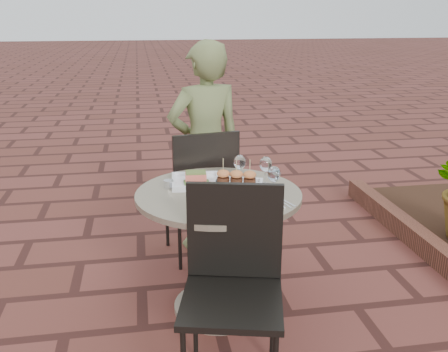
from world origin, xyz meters
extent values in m
plane|color=#5C2A24|center=(0.00, 0.00, 0.00)|extent=(60.00, 60.00, 0.00)
cylinder|color=gray|center=(0.03, 0.12, 0.02)|extent=(0.52, 0.52, 0.04)
cylinder|color=gray|center=(0.03, 0.12, 0.35)|extent=(0.08, 0.08, 0.70)
cylinder|color=gray|center=(0.03, 0.12, 0.71)|extent=(0.90, 0.90, 0.03)
cube|color=black|center=(0.00, 0.85, 0.45)|extent=(0.51, 0.51, 0.03)
cube|color=black|center=(0.03, 0.65, 0.70)|extent=(0.44, 0.10, 0.46)
cylinder|color=black|center=(0.16, 1.07, 0.22)|extent=(0.02, 0.02, 0.44)
cylinder|color=black|center=(-0.22, 1.01, 0.22)|extent=(0.02, 0.02, 0.44)
cylinder|color=black|center=(0.22, 0.69, 0.22)|extent=(0.02, 0.02, 0.44)
cylinder|color=black|center=(-0.15, 0.63, 0.22)|extent=(0.02, 0.02, 0.44)
cube|color=black|center=(-0.01, -0.52, 0.45)|extent=(0.53, 0.53, 0.03)
cube|color=black|center=(0.03, -0.32, 0.70)|extent=(0.43, 0.13, 0.46)
cylinder|color=black|center=(-0.15, -0.29, 0.22)|extent=(0.02, 0.02, 0.44)
cylinder|color=black|center=(0.22, -0.38, 0.22)|extent=(0.02, 0.02, 0.44)
imported|color=#5D6738|center=(0.07, 0.99, 0.74)|extent=(0.61, 0.47, 1.49)
cube|color=white|center=(-0.08, 0.27, 0.74)|extent=(0.29, 0.29, 0.01)
cube|color=#F16455|center=(-0.08, 0.27, 0.77)|extent=(0.12, 0.08, 0.04)
cube|color=#52622C|center=(-0.08, 0.27, 0.80)|extent=(0.12, 0.08, 0.01)
cube|color=white|center=(0.13, 0.13, 0.74)|extent=(0.35, 0.35, 0.01)
cube|color=white|center=(0.01, -0.16, 0.74)|extent=(0.29, 0.29, 0.01)
ellipsoid|color=#C85273|center=(-0.03, -0.22, 0.75)|extent=(0.04, 0.04, 0.02)
cylinder|color=white|center=(0.31, 0.01, 0.73)|extent=(0.06, 0.06, 0.00)
cylinder|color=white|center=(0.31, 0.01, 0.77)|extent=(0.01, 0.01, 0.07)
ellipsoid|color=white|center=(0.31, 0.01, 0.85)|extent=(0.07, 0.07, 0.09)
cylinder|color=white|center=(0.31, 0.01, 0.84)|extent=(0.05, 0.05, 0.04)
cylinder|color=white|center=(0.17, 0.27, 0.73)|extent=(0.06, 0.06, 0.00)
cylinder|color=white|center=(0.17, 0.27, 0.77)|extent=(0.01, 0.01, 0.07)
ellipsoid|color=white|center=(0.17, 0.27, 0.85)|extent=(0.07, 0.07, 0.09)
cylinder|color=white|center=(0.31, 0.19, 0.73)|extent=(0.06, 0.06, 0.00)
cylinder|color=white|center=(0.31, 0.19, 0.77)|extent=(0.01, 0.01, 0.07)
ellipsoid|color=white|center=(0.31, 0.19, 0.85)|extent=(0.07, 0.07, 0.09)
cylinder|color=silver|center=(-0.23, 0.24, 0.75)|extent=(0.07, 0.07, 0.04)
cube|color=brown|center=(1.60, 0.30, 0.07)|extent=(0.12, 3.00, 0.15)
camera|label=1|loc=(-0.36, -2.39, 1.66)|focal=40.00mm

